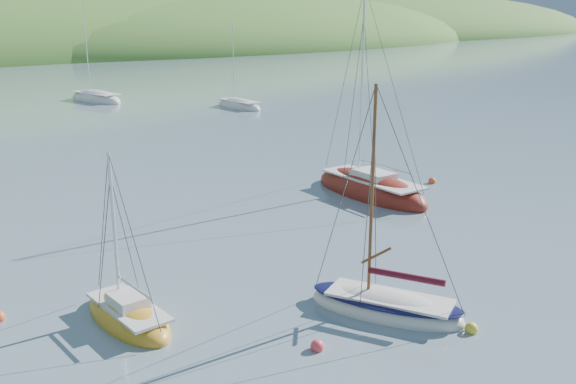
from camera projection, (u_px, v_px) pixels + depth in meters
ground at (398, 307)px, 23.52m from camera, size 700.00×700.00×0.00m
daysailer_white at (386, 307)px, 23.06m from camera, size 4.25×6.04×8.75m
sloop_red at (370, 191)px, 37.75m from camera, size 3.59×8.88×12.86m
sailboat_yellow at (128, 317)px, 22.41m from camera, size 1.98×4.93×6.52m
distant_sloop_b at (96, 100)px, 76.53m from camera, size 4.63×9.18×12.51m
distant_sloop_d at (239, 106)px, 71.33m from camera, size 2.65×7.05×9.96m
mooring_buoys at (323, 267)px, 26.89m from camera, size 27.12×13.58×0.48m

